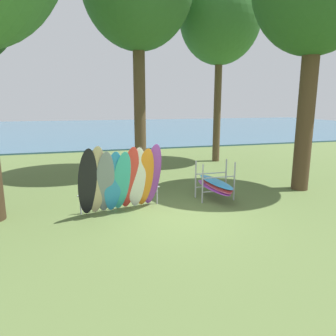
{
  "coord_description": "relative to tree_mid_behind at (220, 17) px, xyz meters",
  "views": [
    {
      "loc": [
        -2.55,
        -7.82,
        3.11
      ],
      "look_at": [
        0.1,
        1.38,
        1.1
      ],
      "focal_mm": 33.36,
      "sensor_mm": 36.0,
      "label": 1
    }
  ],
  "objects": [
    {
      "name": "lake_water",
      "position": [
        -4.57,
        23.14,
        -7.25
      ],
      "size": [
        80.0,
        36.0,
        0.1
      ],
      "primitive_type": "cube",
      "color": "#38607A",
      "rests_on": "ground"
    },
    {
      "name": "leaning_board_pile",
      "position": [
        -6.02,
        -6.73,
        -6.34
      ],
      "size": [
        2.49,
        1.23,
        2.03
      ],
      "color": "black",
      "rests_on": "ground"
    },
    {
      "name": "board_storage_rack",
      "position": [
        -2.91,
        -6.28,
        -6.8
      ],
      "size": [
        1.15,
        2.12,
        1.25
      ],
      "color": "#9EA0A5",
      "rests_on": "ground"
    },
    {
      "name": "ground_plane",
      "position": [
        -4.57,
        -7.51,
        -7.3
      ],
      "size": [
        80.0,
        80.0,
        0.0
      ],
      "primitive_type": "plane",
      "color": "#566B38"
    },
    {
      "name": "tree_mid_behind",
      "position": [
        0.0,
        0.0,
        0.0
      ],
      "size": [
        4.1,
        4.1,
        9.7
      ],
      "color": "brown",
      "rests_on": "ground"
    }
  ]
}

